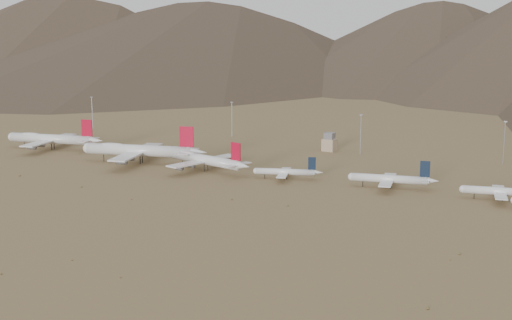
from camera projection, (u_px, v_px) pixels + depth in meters
The scene contains 13 objects.
ground at pixel (185, 181), 378.27m from camera, with size 3000.00×3000.00×0.00m, color #9E8252.
widebody_west at pixel (51, 139), 469.38m from camera, with size 68.99×54.33×20.87m.
widebody_centre at pixel (139, 150), 422.71m from camera, with size 75.87×60.15×23.22m.
widebody_east at pixel (205, 160), 402.03m from camera, with size 62.87×49.35×18.93m.
narrowbody_a at pixel (287, 172), 381.02m from camera, with size 35.83×26.85×12.43m.
narrowbody_b at pixel (391, 179), 359.84m from camera, with size 44.75×32.98×15.05m.
narrowbody_c at pixel (504, 191), 335.30m from camera, with size 40.86×30.17×13.77m.
control_tower at pixel (329, 143), 464.56m from camera, with size 8.00×8.00×12.00m.
mast_far_west at pixel (92, 111), 556.33m from camera, with size 2.00×0.60×25.70m.
mast_west at pixel (232, 117), 520.68m from camera, with size 2.00×0.60×25.70m.
mast_centre at pixel (361, 132), 450.62m from camera, with size 2.00×0.60×25.70m.
mast_east at pixel (504, 140), 420.43m from camera, with size 2.00×0.60×25.70m.
desert_scrub at pixel (109, 225), 295.30m from camera, with size 425.78×158.35×0.90m.
Camera 1 is at (217.43, -300.81, 83.00)m, focal length 50.00 mm.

